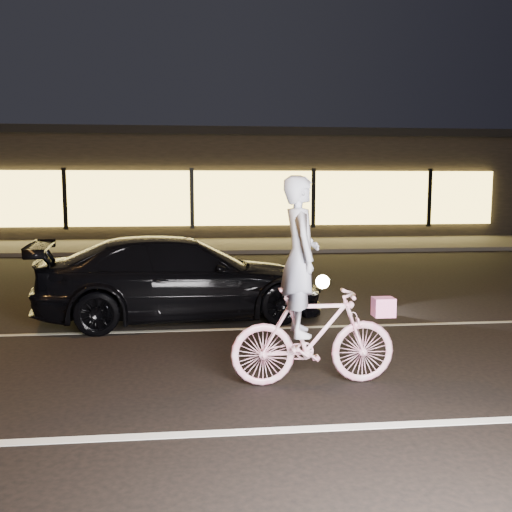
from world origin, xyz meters
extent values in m
plane|color=black|center=(0.00, 0.00, 0.00)|extent=(90.00, 90.00, 0.00)
cube|color=silver|center=(0.00, -1.50, 0.00)|extent=(60.00, 0.12, 0.01)
cube|color=gray|center=(0.00, 2.00, 0.00)|extent=(60.00, 0.10, 0.01)
cube|color=#383533|center=(0.00, 13.00, 0.06)|extent=(30.00, 4.00, 0.12)
cube|color=black|center=(0.00, 19.00, 2.00)|extent=(25.00, 8.00, 4.00)
cube|color=black|center=(0.00, 19.00, 4.05)|extent=(25.40, 8.40, 0.30)
cube|color=#FFD359|center=(0.00, 14.90, 1.60)|extent=(23.00, 0.15, 2.00)
cube|color=black|center=(-4.50, 14.82, 1.60)|extent=(0.15, 0.08, 2.20)
cube|color=black|center=(0.00, 14.82, 1.60)|extent=(0.15, 0.08, 2.20)
cube|color=black|center=(4.50, 14.82, 1.60)|extent=(0.15, 0.08, 2.20)
cube|color=black|center=(9.00, 14.82, 1.60)|extent=(0.15, 0.08, 2.20)
imported|color=#D94878|center=(1.34, -0.39, 0.53)|extent=(1.76, 0.50, 1.06)
imported|color=white|center=(1.19, -0.39, 1.38)|extent=(0.40, 0.60, 1.66)
cube|color=#D5508C|center=(2.09, -0.39, 0.82)|extent=(0.22, 0.18, 0.20)
imported|color=black|center=(-0.12, 2.81, 0.65)|extent=(4.70, 2.41, 1.30)
sphere|color=#FFF2BF|center=(1.93, 3.69, 0.60)|extent=(0.22, 0.22, 0.22)
sphere|color=#FFF2BF|center=(2.09, 2.50, 0.60)|extent=(0.22, 0.22, 0.22)
camera|label=1|loc=(0.11, -6.16, 2.12)|focal=40.00mm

